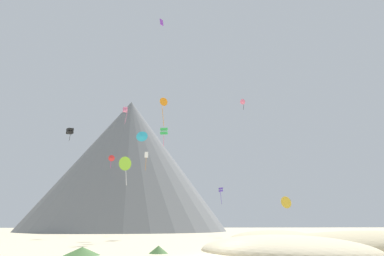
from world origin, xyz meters
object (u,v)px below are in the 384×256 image
Objects in this scene: bush_mid_center at (243,238)px; rock_massif at (126,165)px; kite_orange_mid at (163,103)px; kite_violet_high at (162,22)px; bush_scatter_east at (82,251)px; kite_pink_high at (125,110)px; kite_gold_low at (286,202)px; bush_near_left at (277,240)px; kite_lime_low at (125,164)px; kite_indigo_low at (221,190)px; bush_near_right at (158,249)px; kite_green_mid at (164,131)px; kite_red_mid at (112,158)px; kite_black_mid at (70,131)px; kite_cyan_mid at (142,136)px; kite_rainbow_high at (243,102)px; kite_white_mid at (146,157)px.

rock_massif reaches higher than bush_mid_center.
rock_massif is 58.92m from kite_orange_mid.
rock_massif is at bearing 106.92° from kite_violet_high.
kite_pink_high is at bearing 92.11° from bush_scatter_east.
bush_near_left is at bearing 51.71° from kite_gold_low.
kite_orange_mid is (5.39, 14.16, 14.31)m from kite_lime_low.
kite_indigo_low is at bearing -57.97° from rock_massif.
bush_near_right is 0.39× the size of kite_green_mid.
kite_pink_high is (-3.12, 30.19, 18.07)m from kite_lime_low.
kite_indigo_low is 3.01× the size of kite_violet_high.
kite_red_mid is at bearing -86.62° from kite_orange_mid.
bush_mid_center is 0.79× the size of bush_scatter_east.
kite_black_mid reaches higher than kite_green_mid.
kite_green_mid is 1.84× the size of kite_cyan_mid.
kite_green_mid is (1.37, 36.11, 19.95)m from bush_near_right.
kite_gold_low is (24.88, 1.20, -13.78)m from kite_green_mid.
bush_near_right is at bearing 64.07° from kite_orange_mid.
kite_violet_high is at bearing 26.79° from kite_gold_low.
kite_green_mid is 28.47m from kite_gold_low.
bush_mid_center is 28.56m from kite_green_mid.
bush_scatter_east is 57.09m from kite_red_mid.
kite_lime_low is at bearing -84.46° from kite_red_mid.
kite_indigo_low is at bearing -121.88° from kite_black_mid.
kite_cyan_mid is at bearing -74.80° from kite_red_mid.
kite_violet_high reaches higher than kite_cyan_mid.
bush_mid_center is at bearing -72.78° from rock_massif.
bush_near_left is 23.24m from kite_lime_low.
kite_orange_mid is (-0.42, -5.27, 4.17)m from kite_green_mid.
kite_gold_low is 32.71m from kite_rainbow_high.
kite_green_mid is 0.99× the size of kite_pink_high.
bush_scatter_east is 1.97× the size of bush_near_left.
bush_mid_center is 0.86× the size of kite_gold_low.
bush_near_right is 0.34× the size of kite_white_mid.
rock_massif is at bearing -154.70° from kite_indigo_low.
kite_pink_high is (-5.24, -5.88, 9.96)m from kite_white_mid.
bush_mid_center is at bearing -33.44° from kite_white_mid.
bush_mid_center is 31.76m from kite_indigo_low.
kite_rainbow_high is (23.15, 54.26, 33.97)m from bush_near_right.
kite_red_mid is (-27.30, 35.60, 17.47)m from bush_near_left.
kite_rainbow_high reaches higher than kite_black_mid.
kite_cyan_mid is 7.71m from kite_orange_mid.
bush_near_left is at bearing -56.73° from kite_red_mid.
kite_red_mid is (-0.93, -35.54, -4.43)m from rock_massif.
bush_mid_center is 0.67× the size of kite_red_mid.
kite_red_mid is 0.69× the size of kite_white_mid.
kite_orange_mid is at bearing -144.60° from kite_lime_low.
kite_orange_mid is (-14.36, -17.78, 14.50)m from kite_indigo_low.
kite_green_mid reaches higher than kite_white_mid.
kite_black_mid is (-19.59, 46.83, 22.23)m from bush_near_right.
kite_rainbow_high reaches higher than bush_mid_center.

